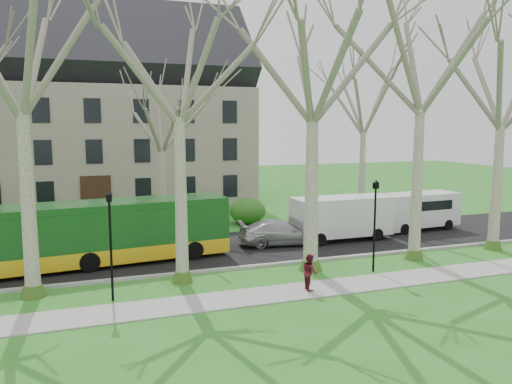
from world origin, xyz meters
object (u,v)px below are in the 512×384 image
(sedan, at_px, (281,232))
(van_a, at_px, (341,218))
(van_b, at_px, (417,211))
(bus_follow, at_px, (99,232))
(pedestrian_b, at_px, (310,272))

(sedan, bearing_deg, van_a, -84.55)
(van_a, relative_size, van_b, 1.07)
(sedan, xyz_separation_m, van_a, (3.90, -0.06, 0.59))
(sedan, distance_m, van_b, 10.19)
(van_a, distance_m, van_b, 6.31)
(bus_follow, distance_m, van_a, 14.00)
(van_a, bearing_deg, van_b, 8.52)
(van_b, xyz_separation_m, pedestrian_b, (-12.02, -8.73, -0.46))
(bus_follow, height_order, van_a, bus_follow)
(van_b, bearing_deg, sedan, -177.90)
(sedan, distance_m, pedestrian_b, 8.05)
(sedan, relative_size, van_a, 0.83)
(sedan, height_order, pedestrian_b, pedestrian_b)
(bus_follow, xyz_separation_m, van_b, (20.21, 1.70, -0.39))
(bus_follow, bearing_deg, van_a, -3.10)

